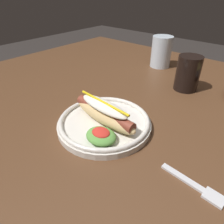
{
  "coord_description": "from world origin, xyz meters",
  "views": [
    {
      "loc": [
        0.31,
        -0.5,
        1.05
      ],
      "look_at": [
        0.02,
        -0.17,
        0.77
      ],
      "focal_mm": 32.09,
      "sensor_mm": 36.0,
      "label": 1
    }
  ],
  "objects_px": {
    "soda_cup": "(188,73)",
    "fork": "(196,187)",
    "water_cup": "(161,52)",
    "hot_dog_plate": "(104,120)"
  },
  "relations": [
    {
      "from": "fork",
      "to": "water_cup",
      "type": "height_order",
      "value": "water_cup"
    },
    {
      "from": "soda_cup",
      "to": "fork",
      "type": "bearing_deg",
      "value": -63.09
    },
    {
      "from": "water_cup",
      "to": "fork",
      "type": "bearing_deg",
      "value": -54.27
    },
    {
      "from": "fork",
      "to": "water_cup",
      "type": "xyz_separation_m",
      "value": [
        -0.37,
        0.51,
        0.06
      ]
    },
    {
      "from": "fork",
      "to": "water_cup",
      "type": "bearing_deg",
      "value": 129.68
    },
    {
      "from": "hot_dog_plate",
      "to": "soda_cup",
      "type": "bearing_deg",
      "value": 79.92
    },
    {
      "from": "fork",
      "to": "soda_cup",
      "type": "distance_m",
      "value": 0.42
    },
    {
      "from": "fork",
      "to": "soda_cup",
      "type": "xyz_separation_m",
      "value": [
        -0.19,
        0.37,
        0.06
      ]
    },
    {
      "from": "fork",
      "to": "soda_cup",
      "type": "height_order",
      "value": "soda_cup"
    },
    {
      "from": "soda_cup",
      "to": "hot_dog_plate",
      "type": "bearing_deg",
      "value": -100.08
    }
  ]
}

